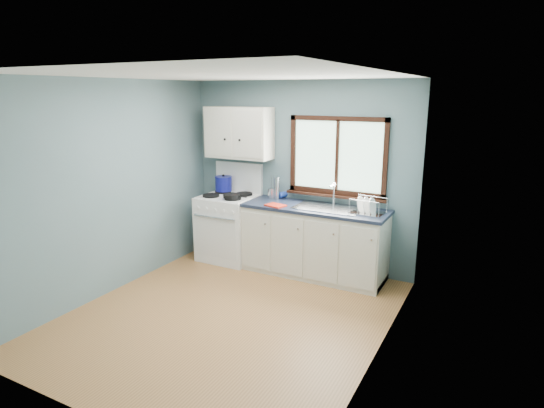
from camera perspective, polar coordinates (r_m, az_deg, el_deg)
The scene contains 19 objects.
floor at distance 5.07m, azimuth -5.41°, elevation -13.86°, with size 3.20×3.60×0.02m, color #A36C3A.
ceiling at distance 4.49m, azimuth -6.16°, elevation 15.92°, with size 3.20×3.60×0.02m, color white.
wall_back at distance 6.18m, azimuth 3.54°, elevation 3.64°, with size 3.20×0.02×2.50m, color slate.
wall_front at distance 3.33m, azimuth -23.27°, elevation -6.44°, with size 3.20×0.02×2.50m, color slate.
wall_left at distance 5.65m, azimuth -19.52°, elevation 1.92°, with size 0.02×3.60×2.50m, color slate.
wall_right at distance 3.99m, azimuth 13.94°, elevation -2.45°, with size 0.02×3.60×2.50m, color slate.
gas_range at distance 6.51m, azimuth -5.45°, elevation -2.71°, with size 0.76×0.69×1.36m.
base_cabinets at distance 5.97m, azimuth 5.27°, elevation -5.10°, with size 1.85×0.60×0.88m.
countertop at distance 5.83m, azimuth 5.37°, elevation -0.54°, with size 1.89×0.64×0.04m, color black.
sink at distance 5.77m, azimuth 7.01°, elevation -1.14°, with size 0.84×0.46×0.44m.
window at distance 5.91m, azimuth 8.17°, elevation 5.28°, with size 1.36×0.10×1.03m.
upper_cabinets at distance 6.34m, azimuth -4.19°, elevation 8.91°, with size 0.95×0.35×0.70m.
skillet at distance 6.16m, azimuth -5.10°, elevation 1.04°, with size 0.35×0.25×0.05m.
stockpot at distance 6.57m, azimuth -6.10°, elevation 2.59°, with size 0.26×0.26×0.24m.
utensil_crock at distance 6.24m, azimuth -0.02°, elevation 1.37°, with size 0.12×0.12×0.35m.
thermos at distance 6.17m, azimuth 0.59°, elevation 2.00°, with size 0.07×0.07×0.31m, color silver.
soap_bottle at distance 6.22m, azimuth 0.95°, elevation 1.73°, with size 0.09×0.09×0.23m, color #2141AB.
dish_towel at distance 5.83m, azimuth 0.45°, elevation -0.17°, with size 0.24×0.18×0.02m, color red.
dish_rack at distance 5.58m, azimuth 11.87°, elevation -0.64°, with size 0.41×0.33×0.20m.
Camera 1 is at (2.49, -3.73, 2.34)m, focal length 30.00 mm.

